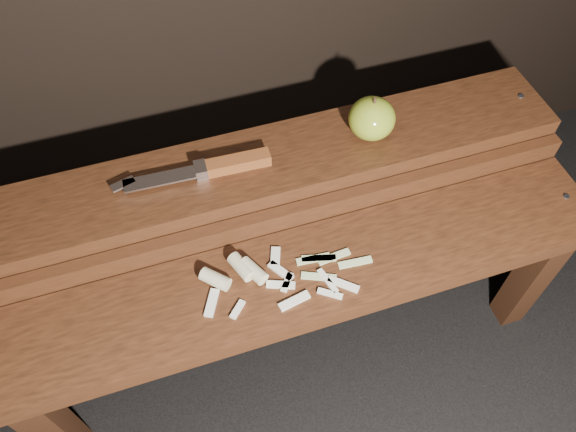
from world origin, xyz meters
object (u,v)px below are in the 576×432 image
object	(u,v)px
bench_front_tier	(307,293)
knife	(218,167)
bench_rear_tier	(272,187)
apple	(372,119)

from	to	relation	value
bench_front_tier	knife	xyz separation A→B (m)	(-0.10, 0.23, 0.16)
bench_rear_tier	apple	xyz separation A→B (m)	(0.21, 0.00, 0.13)
bench_front_tier	knife	distance (m)	0.30
bench_rear_tier	knife	distance (m)	0.14
bench_front_tier	knife	world-z (taller)	knife
bench_rear_tier	knife	size ratio (longest dim) A/B	3.94
apple	bench_front_tier	bearing A→B (deg)	-132.15
bench_front_tier	knife	bearing A→B (deg)	114.37
bench_front_tier	knife	size ratio (longest dim) A/B	3.94
knife	bench_rear_tier	bearing A→B (deg)	-1.42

